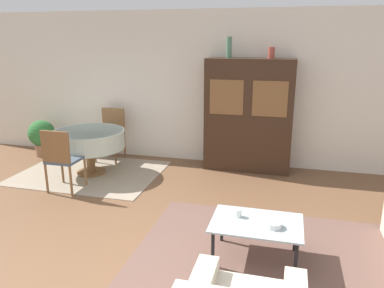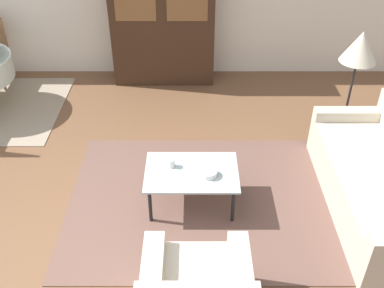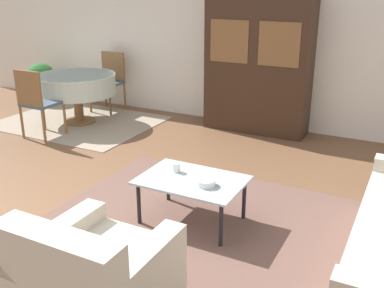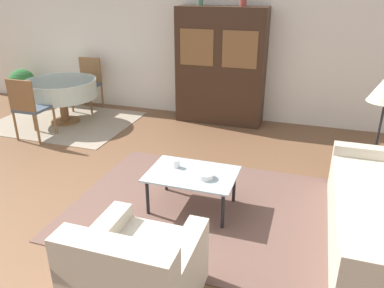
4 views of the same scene
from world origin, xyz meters
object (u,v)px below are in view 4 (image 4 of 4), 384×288
dining_table (61,89)px  display_cabinet (221,67)px  cup (176,164)px  dining_chair_far (88,81)px  potted_plant (23,84)px  armchair (137,275)px  coffee_table (192,177)px  vase_short (243,0)px  bowl (206,176)px  dining_chair_near (28,105)px

dining_table → display_cabinet: bearing=19.8°
cup → dining_chair_far: bearing=136.3°
display_cabinet → potted_plant: size_ratio=2.71×
cup → potted_plant: bearing=149.1°
armchair → cup: bearing=99.2°
coffee_table → vase_short: bearing=91.9°
dining_table → potted_plant: (-1.40, 0.67, -0.19)m
bowl → dining_table: bearing=147.9°
coffee_table → dining_table: dining_table is taller
armchair → display_cabinet: (-0.45, 4.19, 0.65)m
display_cabinet → bowl: display_cabinet is taller
armchair → dining_chair_near: size_ratio=0.89×
dining_chair_near → bowl: dining_chair_near is taller
bowl → dining_chair_near: bearing=159.8°
coffee_table → dining_chair_near: dining_chair_near is taller
dining_chair_far → cup: (2.74, -2.62, -0.08)m
dining_chair_near → dining_chair_far: size_ratio=1.00×
dining_table → bowl: size_ratio=7.07×
coffee_table → bowl: 0.19m
cup → vase_short: bearing=87.7°
coffee_table → vase_short: size_ratio=5.06×
dining_chair_near → display_cabinet: bearing=34.2°
armchair → coffee_table: armchair is taller
dining_chair_far → potted_plant: 1.42m
dining_table → dining_chair_near: bearing=-90.0°
dining_chair_far → potted_plant: (-1.40, -0.14, -0.14)m
dining_chair_far → armchair: bearing=126.0°
cup → potted_plant: potted_plant is taller
dining_chair_near → vase_short: 3.62m
display_cabinet → cup: display_cabinet is taller
dining_chair_far → vase_short: vase_short is taller
dining_chair_near → potted_plant: size_ratio=1.35×
dining_table → dining_chair_near: size_ratio=1.24×
dining_chair_near → cup: 2.91m
bowl → potted_plant: potted_plant is taller
dining_table → dining_chair_near: 0.81m
coffee_table → vase_short: vase_short is taller
dining_table → dining_chair_far: dining_chair_far is taller
dining_table → dining_chair_far: bearing=90.0°
display_cabinet → vase_short: size_ratio=10.50×
dining_chair_far → dining_chair_near: bearing=90.0°
potted_plant → vase_short: bearing=3.3°
dining_chair_far → bowl: size_ratio=5.71×
coffee_table → cup: cup is taller
armchair → display_cabinet: size_ratio=0.44×
dining_table → dining_chair_far: (-0.00, 0.81, -0.04)m
dining_chair_near → cup: (2.74, -1.00, -0.08)m
coffee_table → dining_table: bearing=147.3°
display_cabinet → cup: (0.21, -2.72, -0.49)m
bowl → potted_plant: bearing=149.9°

